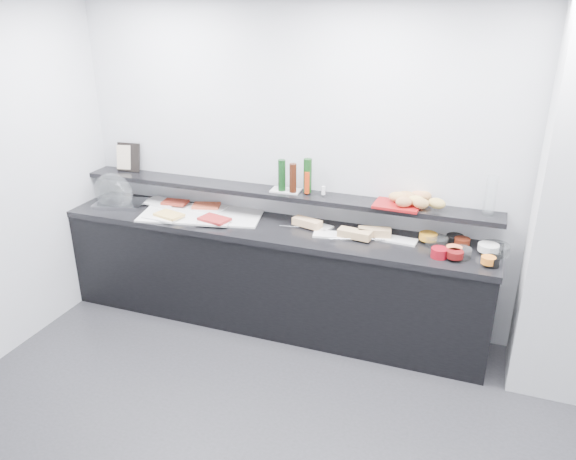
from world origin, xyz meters
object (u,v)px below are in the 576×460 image
(framed_print, at_px, (128,157))
(carafe, at_px, (490,196))
(sandwich_plate_mid, at_px, (333,235))
(bread_tray, at_px, (397,205))
(condiment_tray, at_px, (286,190))
(cloche_base, at_px, (121,204))

(framed_print, xyz_separation_m, carafe, (3.15, -0.05, 0.02))
(sandwich_plate_mid, bearing_deg, bread_tray, 9.76)
(condiment_tray, xyz_separation_m, carafe, (1.59, 0.00, 0.14))
(cloche_base, height_order, framed_print, framed_print)
(sandwich_plate_mid, bearing_deg, framed_print, 163.24)
(cloche_base, bearing_deg, framed_print, 88.80)
(framed_print, height_order, carafe, carafe)
(framed_print, bearing_deg, bread_tray, -7.43)
(framed_print, relative_size, carafe, 0.87)
(cloche_base, xyz_separation_m, carafe, (3.10, 0.21, 0.38))
(framed_print, bearing_deg, cloche_base, -83.87)
(cloche_base, relative_size, sandwich_plate_mid, 1.38)
(cloche_base, bearing_deg, sandwich_plate_mid, -12.55)
(cloche_base, xyz_separation_m, condiment_tray, (1.51, 0.21, 0.24))
(framed_print, xyz_separation_m, condiment_tray, (1.56, -0.05, -0.12))
(framed_print, distance_m, carafe, 3.16)
(sandwich_plate_mid, distance_m, condiment_tray, 0.57)
(sandwich_plate_mid, xyz_separation_m, framed_print, (-2.04, 0.25, 0.37))
(condiment_tray, distance_m, bread_tray, 0.93)
(condiment_tray, bearing_deg, bread_tray, -6.16)
(cloche_base, relative_size, bread_tray, 1.24)
(cloche_base, distance_m, bread_tray, 2.46)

